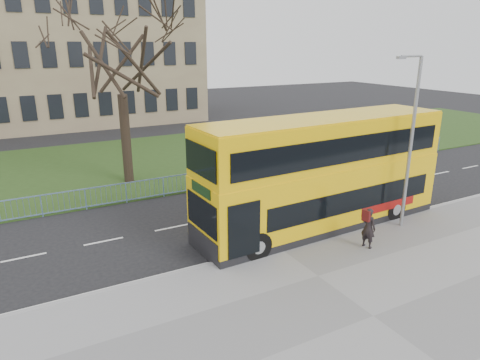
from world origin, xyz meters
TOP-DOWN VIEW (x-y plane):
  - ground at (0.00, 0.00)m, footprint 120.00×120.00m
  - pavement at (0.00, -6.75)m, footprint 80.00×10.50m
  - kerb at (0.00, -1.55)m, footprint 80.00×0.20m
  - grass_verge at (0.00, 14.30)m, footprint 80.00×15.40m
  - guard_railing at (0.00, 6.60)m, footprint 40.00×0.12m
  - bare_tree at (-3.00, 10.00)m, footprint 8.51×8.51m
  - civic_building at (-5.00, 35.00)m, footprint 30.00×15.00m
  - yellow_bus at (2.93, -0.51)m, footprint 11.76×3.25m
  - pedestrian at (3.12, -3.24)m, footprint 0.54×0.68m
  - street_lamp at (5.91, -2.39)m, footprint 1.55×0.29m

SIDE VIEW (x-z plane):
  - ground at x=0.00m, z-range 0.00..0.00m
  - grass_verge at x=0.00m, z-range 0.00..0.08m
  - pavement at x=0.00m, z-range 0.00..0.12m
  - kerb at x=0.00m, z-range 0.00..0.14m
  - guard_railing at x=0.00m, z-range 0.00..1.10m
  - pedestrian at x=3.12m, z-range 0.12..1.77m
  - yellow_bus at x=2.93m, z-range 0.18..5.06m
  - street_lamp at x=5.91m, z-range 0.47..7.80m
  - bare_tree at x=-3.00m, z-range 0.08..12.23m
  - civic_building at x=-5.00m, z-range 0.00..14.00m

